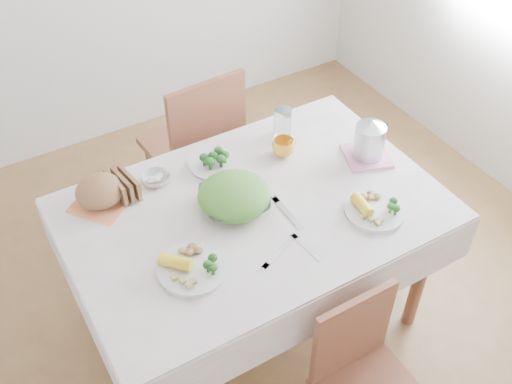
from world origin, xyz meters
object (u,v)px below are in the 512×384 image
dinner_plate_left (193,269)px  dinner_plate_right (375,211)px  salad_bowl (234,201)px  electric_kettle (370,135)px  dining_table (254,269)px  chair_far (191,147)px  yellow_mug (283,147)px

dinner_plate_left → dinner_plate_right: 0.77m
dinner_plate_left → dinner_plate_right: (0.76, -0.10, 0.00)m
salad_bowl → electric_kettle: 0.67m
dining_table → dinner_plate_right: size_ratio=5.70×
dinner_plate_left → electric_kettle: size_ratio=1.40×
chair_far → electric_kettle: bearing=117.2°
dinner_plate_left → dinner_plate_right: same height
chair_far → yellow_mug: size_ratio=9.60×
dinner_plate_right → electric_kettle: 0.37m
dinner_plate_left → electric_kettle: bearing=11.4°
dining_table → electric_kettle: size_ratio=7.51×
dining_table → chair_far: 0.84m
salad_bowl → yellow_mug: bearing=28.0°
salad_bowl → dining_table: bearing=-29.4°
dinner_plate_left → electric_kettle: 0.98m
dining_table → salad_bowl: bearing=150.6°
chair_far → dinner_plate_left: chair_far is taller
salad_bowl → electric_kettle: size_ratio=1.47×
dining_table → dinner_plate_left: bearing=-154.5°
chair_far → salad_bowl: 0.87m
salad_bowl → yellow_mug: yellow_mug is taller
dinner_plate_right → yellow_mug: 0.51m
chair_far → dinner_plate_right: bearing=101.2°
dining_table → dinner_plate_left: size_ratio=5.36×
chair_far → dinner_plate_left: (-0.46, -1.00, 0.31)m
chair_far → salad_bowl: size_ratio=3.52×
electric_kettle → dinner_plate_left: bearing=-145.4°
salad_bowl → dinner_plate_left: (-0.29, -0.21, -0.02)m
chair_far → yellow_mug: bearing=103.0°
salad_bowl → dinner_plate_right: salad_bowl is taller
dining_table → electric_kettle: bearing=2.0°
dinner_plate_right → electric_kettle: (0.19, 0.29, 0.11)m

